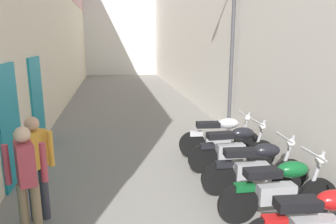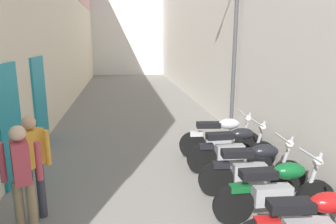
{
  "view_description": "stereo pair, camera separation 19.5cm",
  "coord_description": "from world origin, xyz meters",
  "px_view_note": "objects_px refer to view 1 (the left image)",
  "views": [
    {
      "loc": [
        -0.7,
        -0.28,
        2.61
      ],
      "look_at": [
        0.44,
        6.17,
        1.09
      ],
      "focal_mm": 33.58,
      "sensor_mm": 36.0,
      "label": 1
    },
    {
      "loc": [
        -0.5,
        -0.31,
        2.61
      ],
      "look_at": [
        0.44,
        6.17,
        1.09
      ],
      "focal_mm": 33.58,
      "sensor_mm": 36.0,
      "label": 2
    }
  ],
  "objects_px": {
    "motorcycle_third": "(319,222)",
    "motorcycle_fourth": "(280,188)",
    "motorcycle_seventh": "(220,136)",
    "street_lamp": "(229,37)",
    "pedestrian_mid_alley": "(27,176)",
    "motorcycle_fifth": "(255,166)",
    "motorcycle_sixth": "(233,147)",
    "pedestrian_further_down": "(36,161)"
  },
  "relations": [
    {
      "from": "motorcycle_seventh",
      "to": "pedestrian_mid_alley",
      "type": "height_order",
      "value": "pedestrian_mid_alley"
    },
    {
      "from": "street_lamp",
      "to": "motorcycle_third",
      "type": "bearing_deg",
      "value": -97.88
    },
    {
      "from": "street_lamp",
      "to": "pedestrian_further_down",
      "type": "bearing_deg",
      "value": -139.75
    },
    {
      "from": "motorcycle_fourth",
      "to": "street_lamp",
      "type": "bearing_deg",
      "value": 80.46
    },
    {
      "from": "motorcycle_fifth",
      "to": "motorcycle_third",
      "type": "bearing_deg",
      "value": -90.0
    },
    {
      "from": "motorcycle_third",
      "to": "motorcycle_sixth",
      "type": "distance_m",
      "value": 2.7
    },
    {
      "from": "motorcycle_sixth",
      "to": "motorcycle_seventh",
      "type": "height_order",
      "value": "same"
    },
    {
      "from": "motorcycle_fourth",
      "to": "pedestrian_further_down",
      "type": "relative_size",
      "value": 1.18
    },
    {
      "from": "motorcycle_third",
      "to": "motorcycle_fourth",
      "type": "xyz_separation_m",
      "value": [
        0.0,
        0.89,
        0.0
      ]
    },
    {
      "from": "motorcycle_seventh",
      "to": "pedestrian_further_down",
      "type": "distance_m",
      "value": 4.02
    },
    {
      "from": "motorcycle_third",
      "to": "motorcycle_fourth",
      "type": "distance_m",
      "value": 0.89
    },
    {
      "from": "motorcycle_sixth",
      "to": "street_lamp",
      "type": "distance_m",
      "value": 3.26
    },
    {
      "from": "pedestrian_further_down",
      "to": "motorcycle_third",
      "type": "bearing_deg",
      "value": -23.54
    },
    {
      "from": "motorcycle_seventh",
      "to": "street_lamp",
      "type": "height_order",
      "value": "street_lamp"
    },
    {
      "from": "motorcycle_third",
      "to": "motorcycle_sixth",
      "type": "height_order",
      "value": "same"
    },
    {
      "from": "motorcycle_third",
      "to": "motorcycle_fifth",
      "type": "xyz_separation_m",
      "value": [
        -0.0,
        1.71,
        0.0
      ]
    },
    {
      "from": "motorcycle_sixth",
      "to": "motorcycle_seventh",
      "type": "bearing_deg",
      "value": 90.0
    },
    {
      "from": "motorcycle_fourth",
      "to": "motorcycle_sixth",
      "type": "bearing_deg",
      "value": 90.0
    },
    {
      "from": "motorcycle_seventh",
      "to": "street_lamp",
      "type": "xyz_separation_m",
      "value": [
        0.7,
        1.55,
        2.16
      ]
    },
    {
      "from": "motorcycle_third",
      "to": "pedestrian_mid_alley",
      "type": "height_order",
      "value": "pedestrian_mid_alley"
    },
    {
      "from": "motorcycle_fourth",
      "to": "motorcycle_seventh",
      "type": "relative_size",
      "value": 1.0
    },
    {
      "from": "motorcycle_fourth",
      "to": "motorcycle_third",
      "type": "bearing_deg",
      "value": -90.0
    },
    {
      "from": "motorcycle_third",
      "to": "motorcycle_fourth",
      "type": "bearing_deg",
      "value": 90.0
    },
    {
      "from": "motorcycle_fifth",
      "to": "street_lamp",
      "type": "distance_m",
      "value": 4.03
    },
    {
      "from": "motorcycle_third",
      "to": "pedestrian_further_down",
      "type": "distance_m",
      "value": 3.81
    },
    {
      "from": "motorcycle_fifth",
      "to": "motorcycle_sixth",
      "type": "bearing_deg",
      "value": 90.0
    },
    {
      "from": "pedestrian_further_down",
      "to": "street_lamp",
      "type": "height_order",
      "value": "street_lamp"
    },
    {
      "from": "pedestrian_mid_alley",
      "to": "motorcycle_fifth",
      "type": "bearing_deg",
      "value": 11.68
    },
    {
      "from": "motorcycle_third",
      "to": "motorcycle_sixth",
      "type": "relative_size",
      "value": 1.0
    },
    {
      "from": "motorcycle_seventh",
      "to": "pedestrian_mid_alley",
      "type": "bearing_deg",
      "value": -144.21
    },
    {
      "from": "motorcycle_seventh",
      "to": "pedestrian_mid_alley",
      "type": "xyz_separation_m",
      "value": [
        -3.47,
        -2.5,
        0.42
      ]
    },
    {
      "from": "motorcycle_sixth",
      "to": "street_lamp",
      "type": "relative_size",
      "value": 0.41
    },
    {
      "from": "motorcycle_fifth",
      "to": "street_lamp",
      "type": "relative_size",
      "value": 0.41
    },
    {
      "from": "street_lamp",
      "to": "motorcycle_fourth",
      "type": "bearing_deg",
      "value": -99.54
    },
    {
      "from": "motorcycle_seventh",
      "to": "motorcycle_sixth",
      "type": "bearing_deg",
      "value": -90.0
    },
    {
      "from": "motorcycle_fifth",
      "to": "motorcycle_sixth",
      "type": "relative_size",
      "value": 1.0
    },
    {
      "from": "motorcycle_fifth",
      "to": "motorcycle_seventh",
      "type": "bearing_deg",
      "value": 90.0
    },
    {
      "from": "pedestrian_mid_alley",
      "to": "street_lamp",
      "type": "distance_m",
      "value": 6.06
    },
    {
      "from": "motorcycle_third",
      "to": "motorcycle_seventh",
      "type": "bearing_deg",
      "value": 90.0
    },
    {
      "from": "motorcycle_third",
      "to": "street_lamp",
      "type": "relative_size",
      "value": 0.41
    },
    {
      "from": "motorcycle_fifth",
      "to": "street_lamp",
      "type": "bearing_deg",
      "value": 78.18
    },
    {
      "from": "motorcycle_sixth",
      "to": "pedestrian_further_down",
      "type": "relative_size",
      "value": 1.18
    }
  ]
}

